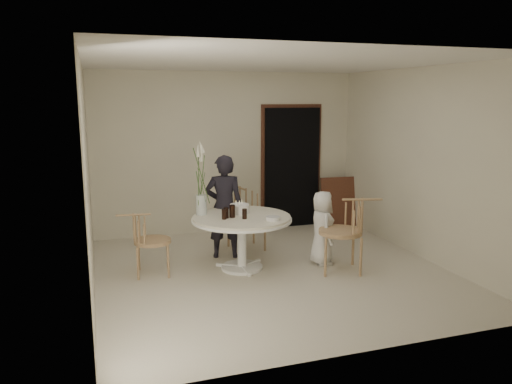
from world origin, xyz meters
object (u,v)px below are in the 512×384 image
object	(u,v)px
girl	(224,207)
chair_far	(243,209)
flower_vase	(201,189)
table	(242,224)
chair_left	(143,235)
boy	(322,228)
chair_right	(351,224)
birthday_cake	(239,209)

from	to	relation	value
girl	chair_far	bearing A→B (deg)	-120.93
flower_vase	chair_far	bearing A→B (deg)	42.30
table	chair_left	world-z (taller)	chair_left
table	boy	bearing A→B (deg)	-7.14
girl	boy	distance (m)	1.42
girl	flower_vase	bearing A→B (deg)	52.97
chair_left	flower_vase	bearing A→B (deg)	-77.63
chair_left	girl	distance (m)	1.27
table	chair_far	world-z (taller)	chair_far
chair_right	boy	bearing A→B (deg)	-131.23
chair_right	flower_vase	bearing A→B (deg)	-96.28
boy	flower_vase	xyz separation A→B (m)	(-1.60, 0.39, 0.57)
chair_far	birthday_cake	size ratio (longest dim) A/B	3.57
chair_right	chair_left	bearing A→B (deg)	-88.37
table	flower_vase	xyz separation A→B (m)	(-0.49, 0.25, 0.47)
chair_right	chair_left	xyz separation A→B (m)	(-2.62, 0.69, -0.11)
chair_far	girl	distance (m)	0.59
boy	birthday_cake	world-z (taller)	boy
boy	chair_right	bearing A→B (deg)	-140.39
flower_vase	chair_right	bearing A→B (deg)	-22.73
chair_left	girl	world-z (taller)	girl
table	chair_right	distance (m)	1.44
table	chair_right	xyz separation A→B (m)	(1.35, -0.52, 0.03)
table	girl	bearing A→B (deg)	98.90
chair_right	flower_vase	world-z (taller)	flower_vase
chair_right	birthday_cake	bearing A→B (deg)	-100.92
chair_left	birthday_cake	size ratio (longest dim) A/B	3.17
table	chair_right	size ratio (longest dim) A/B	1.34
table	boy	size ratio (longest dim) A/B	1.30
chair_right	boy	distance (m)	0.47
table	flower_vase	bearing A→B (deg)	152.62
chair_far	birthday_cake	distance (m)	0.88
chair_left	table	bearing A→B (deg)	-91.08
table	birthday_cake	world-z (taller)	birthday_cake
flower_vase	birthday_cake	bearing A→B (deg)	-9.14
birthday_cake	flower_vase	xyz separation A→B (m)	(-0.51, 0.08, 0.29)
flower_vase	chair_left	bearing A→B (deg)	-174.48
girl	chair_left	bearing A→B (deg)	32.54
chair_far	chair_left	size ratio (longest dim) A/B	1.12
table	flower_vase	world-z (taller)	flower_vase
chair_right	birthday_cake	world-z (taller)	chair_right
chair_left	boy	size ratio (longest dim) A/B	0.81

